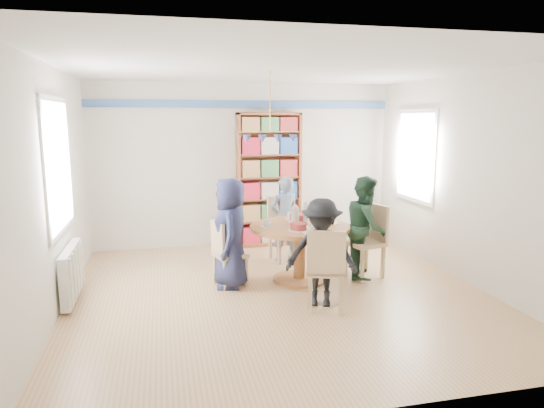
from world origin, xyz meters
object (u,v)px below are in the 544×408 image
object	(u,v)px
dining_table	(300,240)
chair_left	(225,250)
chair_far	(283,225)
person_near	(321,253)
bookshelf	(269,181)
radiator	(72,273)
chair_near	(326,266)
person_right	(366,227)
chair_right	(370,237)
person_far	(284,219)
person_left	(231,233)

from	to	relation	value
dining_table	chair_left	world-z (taller)	chair_left
chair_far	person_near	xyz separation A→B (m)	(-0.03, -1.90, 0.09)
person_near	bookshelf	size ratio (longest dim) A/B	0.56
radiator	chair_near	world-z (taller)	chair_near
chair_left	person_near	xyz separation A→B (m)	(0.98, -0.88, 0.15)
chair_left	person_near	distance (m)	1.33
radiator	person_right	size ratio (longest dim) A/B	0.73
dining_table	chair_near	distance (m)	1.06
radiator	person_near	xyz separation A→B (m)	(2.80, -0.75, 0.27)
chair_right	person_right	size ratio (longest dim) A/B	0.71
dining_table	person_near	bearing A→B (deg)	-89.80
chair_right	bookshelf	world-z (taller)	bookshelf
bookshelf	chair_far	bearing A→B (deg)	-88.21
person_near	chair_far	bearing A→B (deg)	110.30
person_far	bookshelf	xyz separation A→B (m)	(-0.03, 0.97, 0.45)
person_far	chair_near	bearing A→B (deg)	77.85
person_left	person_far	xyz separation A→B (m)	(0.94, 0.96, -0.06)
person_left	person_far	distance (m)	1.35
chair_left	chair_near	distance (m)	1.45
chair_right	person_near	xyz separation A→B (m)	(-0.98, -0.86, 0.08)
person_left	chair_near	bearing A→B (deg)	49.24
chair_far	person_far	bearing A→B (deg)	-90.72
dining_table	chair_right	size ratio (longest dim) A/B	1.33
person_far	chair_right	bearing A→B (deg)	123.48
person_left	chair_far	bearing A→B (deg)	145.94
dining_table	person_left	bearing A→B (deg)	-179.10
chair_near	chair_far	bearing A→B (deg)	89.03
dining_table	person_near	distance (m)	0.87
chair_far	bookshelf	size ratio (longest dim) A/B	0.44
dining_table	chair_near	bearing A→B (deg)	-89.98
bookshelf	person_right	bearing A→B (deg)	-64.88
radiator	chair_left	size ratio (longest dim) A/B	1.17
chair_left	bookshelf	distance (m)	2.24
radiator	chair_right	distance (m)	3.78
dining_table	bookshelf	xyz separation A→B (m)	(0.01, 1.92, 0.53)
dining_table	person_near	size ratio (longest dim) A/B	1.05
person_far	person_left	bearing A→B (deg)	34.34
chair_far	dining_table	bearing A→B (deg)	-91.98
person_right	chair_right	bearing A→B (deg)	-66.49
chair_far	person_near	world-z (taller)	person_near
radiator	person_far	xyz separation A→B (m)	(2.83, 1.07, 0.29)
person_left	person_far	bearing A→B (deg)	143.71
person_right	person_left	bearing A→B (deg)	110.64
chair_near	person_left	size ratio (longest dim) A/B	0.67
bookshelf	chair_right	bearing A→B (deg)	-63.20
dining_table	person_far	xyz separation A→B (m)	(0.03, 0.95, 0.08)
radiator	person_near	distance (m)	2.91
chair_near	bookshelf	bearing A→B (deg)	89.86
chair_far	chair_near	distance (m)	2.09
chair_right	person_near	distance (m)	1.31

